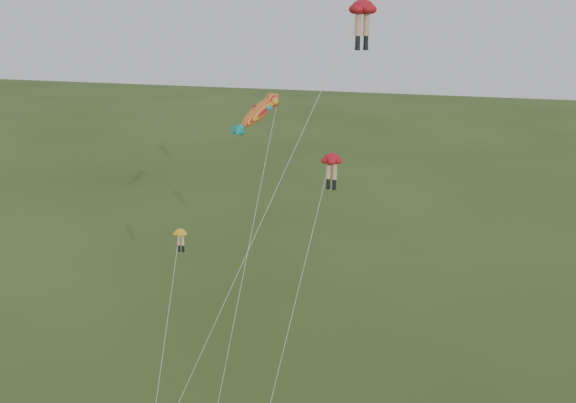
# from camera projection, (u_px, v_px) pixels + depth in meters

# --- Properties ---
(legs_kite_red_high) EXTENTS (9.96, 11.32, 23.56)m
(legs_kite_red_high) POSITION_uv_depth(u_px,v_px,m) (361.00, 15.00, 37.50)
(legs_kite_red_high) COLOR #B2121B
(legs_kite_red_high) RESTS_ON ground
(legs_kite_red_mid) EXTENTS (2.92, 8.18, 15.28)m
(legs_kite_red_mid) POSITION_uv_depth(u_px,v_px,m) (330.00, 168.00, 36.06)
(legs_kite_red_mid) COLOR #B2121B
(legs_kite_red_mid) RESTS_ON ground
(legs_kite_yellow) EXTENTS (2.77, 10.11, 9.71)m
(legs_kite_yellow) POSITION_uv_depth(u_px,v_px,m) (179.00, 245.00, 40.20)
(legs_kite_yellow) COLOR yellow
(legs_kite_yellow) RESTS_ON ground
(fish_kite) EXTENTS (2.71, 6.66, 18.67)m
(fish_kite) POSITION_uv_depth(u_px,v_px,m) (260.00, 113.00, 36.48)
(fish_kite) COLOR gold
(fish_kite) RESTS_ON ground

